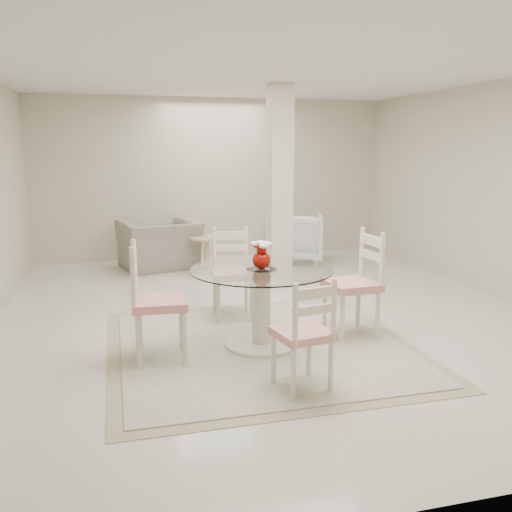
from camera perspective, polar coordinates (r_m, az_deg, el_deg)
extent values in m
plane|color=silver|center=(6.25, 1.50, -6.12)|extent=(7.00, 7.00, 0.00)
cube|color=beige|center=(9.39, -4.47, 8.10)|extent=(6.00, 0.02, 2.70)
cube|color=beige|center=(2.83, 21.79, -0.12)|extent=(6.00, 0.02, 2.70)
cube|color=beige|center=(7.40, 24.62, 6.26)|extent=(0.02, 7.00, 2.70)
cube|color=white|center=(6.02, 1.64, 19.23)|extent=(6.00, 7.00, 0.02)
cube|color=beige|center=(7.37, 2.49, 7.25)|extent=(0.30, 0.30, 2.70)
cube|color=tan|center=(5.25, 0.56, -9.52)|extent=(2.85, 2.85, 0.01)
cube|color=beige|center=(5.25, 0.56, -9.43)|extent=(2.61, 2.61, 0.01)
cylinder|color=beige|center=(5.25, 0.56, -9.29)|extent=(0.70, 0.70, 0.05)
cylinder|color=beige|center=(5.13, 0.57, -5.38)|extent=(0.17, 0.17, 0.72)
cylinder|color=beige|center=(5.04, 0.58, -1.65)|extent=(0.29, 0.29, 0.03)
cylinder|color=white|center=(5.03, 0.58, -1.42)|extent=(1.33, 1.33, 0.01)
ellipsoid|color=#9F0E04|center=(5.02, 0.58, -0.44)|extent=(0.17, 0.17, 0.16)
cylinder|color=#9F0E04|center=(5.00, 0.58, 0.69)|extent=(0.09, 0.09, 0.05)
cylinder|color=#9F0E04|center=(4.99, 0.58, 1.07)|extent=(0.15, 0.15, 0.02)
ellipsoid|color=silver|center=(4.99, 0.58, 1.34)|extent=(0.10, 0.10, 0.04)
ellipsoid|color=silver|center=(5.02, 1.11, 1.24)|extent=(0.10, 0.10, 0.04)
ellipsoid|color=silver|center=(5.00, -0.03, 1.27)|extent=(0.10, 0.10, 0.04)
ellipsoid|color=silver|center=(4.94, 0.85, 1.03)|extent=(0.10, 0.10, 0.04)
ellipsoid|color=silver|center=(4.97, 1.16, 1.22)|extent=(0.10, 0.10, 0.04)
cylinder|color=#F6E7CA|center=(5.62, 7.22, -5.55)|extent=(0.05, 0.05, 0.50)
cylinder|color=#F6E7CA|center=(5.30, 9.05, -6.68)|extent=(0.05, 0.05, 0.50)
cylinder|color=#F6E7CA|center=(5.80, 10.69, -5.15)|extent=(0.05, 0.05, 0.50)
cylinder|color=#F6E7CA|center=(5.48, 12.67, -6.20)|extent=(0.05, 0.05, 0.50)
cube|color=red|center=(5.47, 10.01, -3.02)|extent=(0.51, 0.51, 0.08)
cube|color=#F6E7CA|center=(5.50, 12.11, 0.82)|extent=(0.08, 0.43, 0.58)
cylinder|color=beige|center=(5.85, -3.98, -5.00)|extent=(0.04, 0.04, 0.46)
cylinder|color=beige|center=(5.89, -0.47, -4.84)|extent=(0.04, 0.04, 0.46)
cylinder|color=beige|center=(6.19, -4.33, -4.07)|extent=(0.04, 0.04, 0.46)
cylinder|color=beige|center=(6.24, -1.02, -3.93)|extent=(0.04, 0.04, 0.46)
cube|color=#B41316|center=(5.97, -2.47, -1.99)|extent=(0.48, 0.48, 0.07)
cube|color=beige|center=(6.10, -2.75, 1.52)|extent=(0.40, 0.08, 0.54)
cylinder|color=beige|center=(4.78, -7.57, -8.67)|extent=(0.05, 0.05, 0.49)
cylinder|color=beige|center=(5.14, -7.84, -7.22)|extent=(0.05, 0.05, 0.49)
cylinder|color=beige|center=(4.77, -12.25, -8.85)|extent=(0.05, 0.05, 0.49)
cylinder|color=beige|center=(5.14, -12.17, -7.38)|extent=(0.05, 0.05, 0.49)
cube|color=red|center=(4.87, -10.07, -4.86)|extent=(0.50, 0.50, 0.07)
cube|color=beige|center=(4.78, -12.78, -0.82)|extent=(0.08, 0.43, 0.58)
cylinder|color=#F2E4C7|center=(4.56, 5.60, -10.07)|extent=(0.04, 0.04, 0.42)
cylinder|color=#F2E4C7|center=(4.42, 1.85, -10.77)|extent=(0.04, 0.04, 0.42)
cylinder|color=#F2E4C7|center=(4.31, 7.86, -11.48)|extent=(0.04, 0.04, 0.42)
cylinder|color=#F2E4C7|center=(4.15, 3.94, -12.30)|extent=(0.04, 0.04, 0.42)
cube|color=red|center=(4.27, 4.87, -8.13)|extent=(0.47, 0.47, 0.06)
cube|color=#F2E4C7|center=(4.03, 6.23, -4.78)|extent=(0.37, 0.10, 0.49)
imported|color=gray|center=(8.65, -10.09, 1.19)|extent=(1.37, 1.26, 0.75)
imported|color=white|center=(9.06, 4.24, 1.94)|extent=(1.10, 1.12, 0.80)
cylinder|color=tan|center=(8.37, -5.19, -1.51)|extent=(0.50, 0.50, 0.04)
cylinder|color=tan|center=(8.31, -5.22, 0.17)|extent=(0.07, 0.07, 0.48)
cylinder|color=tan|center=(8.27, -5.25, 1.91)|extent=(0.52, 0.52, 0.03)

